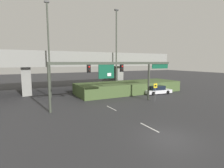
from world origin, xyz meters
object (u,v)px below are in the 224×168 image
object	(u,v)px
speed_limit_sign	(155,90)
signal_gantry	(115,70)
highway_light_pole_far	(49,48)
highway_light_pole_near	(116,49)
parked_sedan_near_right	(157,90)

from	to	relation	value
speed_limit_sign	signal_gantry	bearing A→B (deg)	167.51
highway_light_pole_far	highway_light_pole_near	bearing A→B (deg)	2.64
signal_gantry	highway_light_pole_far	bearing A→B (deg)	128.00
highway_light_pole_far	parked_sedan_near_right	size ratio (longest dim) A/B	2.87
signal_gantry	speed_limit_sign	distance (m)	6.33
signal_gantry	highway_light_pole_near	bearing A→B (deg)	60.38
parked_sedan_near_right	highway_light_pole_far	bearing A→B (deg)	168.17
highway_light_pole_near	speed_limit_sign	bearing A→B (deg)	-88.00
signal_gantry	parked_sedan_near_right	world-z (taller)	signal_gantry
speed_limit_sign	highway_light_pole_far	distance (m)	16.72
highway_light_pole_near	parked_sedan_near_right	world-z (taller)	highway_light_pole_near
highway_light_pole_far	parked_sedan_near_right	bearing A→B (deg)	-17.72
signal_gantry	highway_light_pole_far	distance (m)	11.29
parked_sedan_near_right	speed_limit_sign	bearing A→B (deg)	-128.69
signal_gantry	speed_limit_sign	size ratio (longest dim) A/B	6.63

